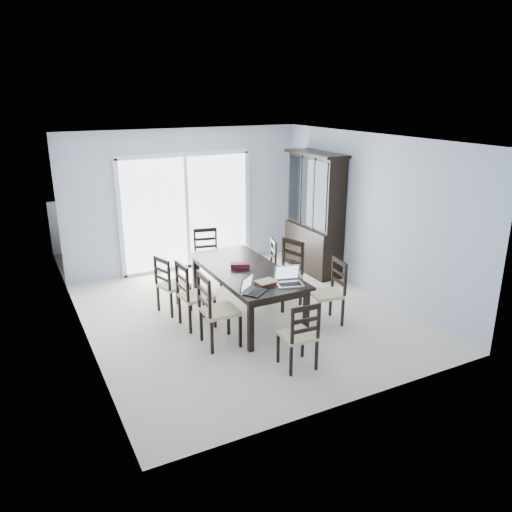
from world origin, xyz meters
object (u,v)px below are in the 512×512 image
object	(u,v)px
chair_left_mid	(190,288)
chair_end_far	(207,250)
dining_table	(246,274)
chair_right_near	(332,285)
laptop_dark	(255,289)
chair_end_near	(301,329)
china_hutch	(315,215)
chair_left_far	(168,279)
laptop_silver	(290,281)
chair_right_mid	(287,266)
chair_left_near	(213,302)
chair_right_far	(268,260)
game_box	(240,265)
hot_tub	(146,233)
cell_phone	(270,287)

from	to	relation	value
chair_left_mid	chair_end_far	distance (m)	1.80
dining_table	chair_right_near	bearing A→B (deg)	-36.61
laptop_dark	chair_end_near	bearing A→B (deg)	-112.38
china_hutch	chair_left_mid	distance (m)	3.17
chair_left_far	chair_left_mid	bearing A→B (deg)	-5.77
laptop_silver	chair_right_mid	bearing A→B (deg)	75.35
chair_right_mid	chair_left_near	bearing A→B (deg)	100.20
chair_right_far	laptop_dark	distance (m)	1.96
dining_table	chair_left_near	world-z (taller)	chair_left_near
dining_table	chair_left_far	bearing A→B (deg)	147.32
chair_right_far	chair_end_far	bearing A→B (deg)	59.80
chair_right_mid	laptop_dark	size ratio (longest dim) A/B	3.19
laptop_silver	game_box	xyz separation A→B (m)	(-0.29, 0.94, -0.02)
chair_right_near	chair_left_near	bearing A→B (deg)	94.20
chair_end_far	game_box	xyz separation A→B (m)	(-0.07, -1.51, 0.20)
chair_right_mid	hot_tub	bearing A→B (deg)	5.27
chair_left_near	chair_right_near	xyz separation A→B (m)	(1.80, -0.11, -0.04)
chair_left_near	laptop_dark	world-z (taller)	chair_left_near
chair_left_near	chair_end_far	world-z (taller)	chair_left_near
china_hutch	chair_left_near	distance (m)	3.42
chair_right_far	chair_end_far	xyz separation A→B (m)	(-0.75, 0.84, 0.04)
chair_left_mid	laptop_silver	xyz separation A→B (m)	(1.10, -0.88, 0.22)
hot_tub	chair_end_near	bearing A→B (deg)	-85.29
chair_right_far	china_hutch	bearing A→B (deg)	-49.96
chair_right_mid	cell_phone	world-z (taller)	chair_right_mid
chair_left_mid	cell_phone	xyz separation A→B (m)	(0.81, -0.84, 0.16)
laptop_silver	hot_tub	world-z (taller)	laptop_silver
laptop_dark	chair_end_far	bearing A→B (deg)	46.37
china_hutch	chair_right_mid	bearing A→B (deg)	-137.61
chair_left_far	chair_right_mid	size ratio (longest dim) A/B	0.87
china_hutch	chair_right_far	bearing A→B (deg)	-158.05
game_box	chair_right_far	bearing A→B (deg)	38.97
dining_table	chair_right_mid	bearing A→B (deg)	8.65
chair_right_mid	china_hutch	bearing A→B (deg)	-63.12
chair_right_near	game_box	size ratio (longest dim) A/B	3.95
chair_right_far	laptop_silver	distance (m)	1.71
chair_left_mid	game_box	distance (m)	0.83
chair_left_mid	hot_tub	size ratio (longest dim) A/B	0.52
chair_left_far	hot_tub	xyz separation A→B (m)	(0.46, 2.94, -0.07)
china_hutch	chair_end_far	distance (m)	2.09
chair_end_near	laptop_dark	xyz separation A→B (m)	(-0.20, 0.80, 0.26)
china_hutch	chair_right_near	distance (m)	2.30
china_hutch	chair_left_far	world-z (taller)	china_hutch
chair_left_far	chair_end_far	bearing A→B (deg)	117.01
chair_left_far	laptop_dark	distance (m)	1.68
chair_left_mid	chair_end_near	size ratio (longest dim) A/B	1.11
chair_left_far	chair_right_far	world-z (taller)	chair_left_far
laptop_silver	chair_right_far	bearing A→B (deg)	86.19
game_box	chair_right_mid	bearing A→B (deg)	2.78
laptop_dark	chair_right_near	bearing A→B (deg)	-30.64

